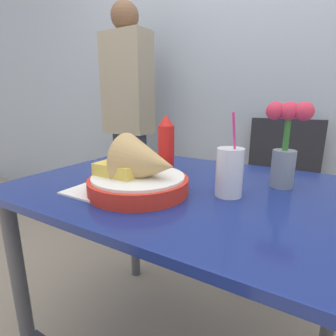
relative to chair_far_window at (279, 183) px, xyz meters
The scene contains 9 objects.
wall_window 0.82m from the chair_far_window, 131.02° to the left, with size 7.00×0.06×2.60m.
dining_table 0.86m from the chair_far_window, 102.34° to the right, with size 1.09×0.77×0.73m.
chair_far_window is the anchor object (origin of this frame).
food_basket 1.04m from the chair_far_window, 104.72° to the right, with size 0.30×0.30×0.18m.
ketchup_bottle 0.88m from the chair_far_window, 111.63° to the right, with size 0.06×0.06×0.22m.
drink_cup 0.91m from the chair_far_window, 92.07° to the right, with size 0.08×0.08×0.24m.
flower_vase 0.79m from the chair_far_window, 82.78° to the right, with size 0.13×0.07×0.27m.
napkin 1.13m from the chair_far_window, 110.16° to the right, with size 0.17×0.14×0.01m.
person_standing 1.07m from the chair_far_window, behind, with size 0.32×0.18×1.60m.
Camera 1 is at (0.37, -0.74, 1.00)m, focal length 28.00 mm.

